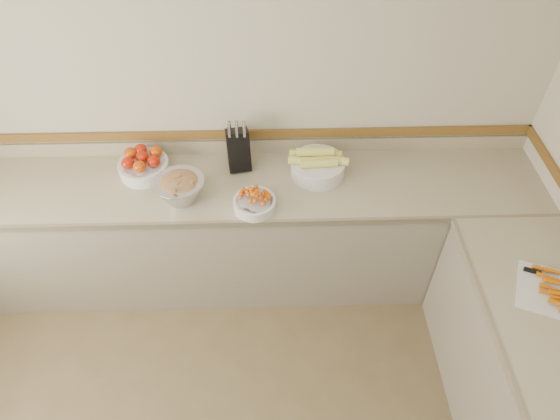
{
  "coord_description": "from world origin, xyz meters",
  "views": [
    {
      "loc": [
        0.3,
        -0.6,
        3.01
      ],
      "look_at": [
        0.35,
        1.35,
        1.0
      ],
      "focal_mm": 32.0,
      "sensor_mm": 36.0,
      "label": 1
    }
  ],
  "objects_px": {
    "cutting_board": "(559,293)",
    "rhubarb_bowl": "(180,188)",
    "knife_block": "(238,149)",
    "cherry_tomato_bowl": "(255,202)",
    "corn_bowl": "(318,164)",
    "tomato_bowl": "(143,165)"
  },
  "relations": [
    {
      "from": "cutting_board",
      "to": "rhubarb_bowl",
      "type": "bearing_deg",
      "value": 159.16
    },
    {
      "from": "cutting_board",
      "to": "cherry_tomato_bowl",
      "type": "bearing_deg",
      "value": 156.83
    },
    {
      "from": "corn_bowl",
      "to": "cutting_board",
      "type": "bearing_deg",
      "value": -39.76
    },
    {
      "from": "tomato_bowl",
      "to": "rhubarb_bowl",
      "type": "bearing_deg",
      "value": -42.67
    },
    {
      "from": "tomato_bowl",
      "to": "cutting_board",
      "type": "bearing_deg",
      "value": -23.92
    },
    {
      "from": "tomato_bowl",
      "to": "cherry_tomato_bowl",
      "type": "height_order",
      "value": "tomato_bowl"
    },
    {
      "from": "knife_block",
      "to": "tomato_bowl",
      "type": "height_order",
      "value": "knife_block"
    },
    {
      "from": "cherry_tomato_bowl",
      "to": "cutting_board",
      "type": "xyz_separation_m",
      "value": [
        1.54,
        -0.66,
        -0.03
      ]
    },
    {
      "from": "tomato_bowl",
      "to": "cutting_board",
      "type": "height_order",
      "value": "tomato_bowl"
    },
    {
      "from": "corn_bowl",
      "to": "rhubarb_bowl",
      "type": "relative_size",
      "value": 1.27
    },
    {
      "from": "knife_block",
      "to": "cutting_board",
      "type": "height_order",
      "value": "knife_block"
    },
    {
      "from": "knife_block",
      "to": "cherry_tomato_bowl",
      "type": "distance_m",
      "value": 0.41
    },
    {
      "from": "knife_block",
      "to": "cherry_tomato_bowl",
      "type": "height_order",
      "value": "knife_block"
    },
    {
      "from": "corn_bowl",
      "to": "cutting_board",
      "type": "xyz_separation_m",
      "value": [
        1.15,
        -0.95,
        -0.06
      ]
    },
    {
      "from": "corn_bowl",
      "to": "cherry_tomato_bowl",
      "type": "bearing_deg",
      "value": -142.88
    },
    {
      "from": "cherry_tomato_bowl",
      "to": "rhubarb_bowl",
      "type": "bearing_deg",
      "value": 167.86
    },
    {
      "from": "tomato_bowl",
      "to": "cutting_board",
      "type": "xyz_separation_m",
      "value": [
        2.24,
        -0.99,
        -0.05
      ]
    },
    {
      "from": "cherry_tomato_bowl",
      "to": "cutting_board",
      "type": "height_order",
      "value": "cherry_tomato_bowl"
    },
    {
      "from": "rhubarb_bowl",
      "to": "knife_block",
      "type": "bearing_deg",
      "value": 40.38
    },
    {
      "from": "cherry_tomato_bowl",
      "to": "rhubarb_bowl",
      "type": "height_order",
      "value": "rhubarb_bowl"
    },
    {
      "from": "rhubarb_bowl",
      "to": "corn_bowl",
      "type": "bearing_deg",
      "value": 13.61
    },
    {
      "from": "knife_block",
      "to": "cutting_board",
      "type": "relative_size",
      "value": 0.7
    }
  ]
}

